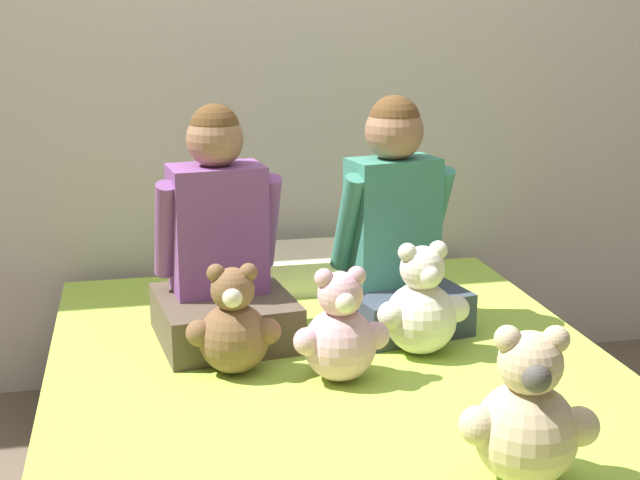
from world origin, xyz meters
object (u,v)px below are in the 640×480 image
at_px(bed, 341,448).
at_px(teddy_bear_held_by_right_child, 421,307).
at_px(child_on_left, 220,252).
at_px(teddy_bear_at_foot_of_bed, 527,418).
at_px(pillow_at_headboard, 288,268).
at_px(teddy_bear_between_children, 340,333).
at_px(teddy_bear_held_by_left_child, 234,327).
at_px(child_on_right, 395,232).

distance_m(bed, teddy_bear_held_by_right_child, 0.42).
relative_size(child_on_left, teddy_bear_at_foot_of_bed, 2.01).
bearing_deg(pillow_at_headboard, teddy_bear_between_children, -90.62).
bearing_deg(teddy_bear_held_by_left_child, teddy_bear_held_by_right_child, 10.21).
height_order(teddy_bear_held_by_left_child, teddy_bear_at_foot_of_bed, teddy_bear_at_foot_of_bed).
height_order(child_on_right, teddy_bear_at_foot_of_bed, child_on_right).
distance_m(child_on_right, teddy_bear_at_foot_of_bed, 0.90).
xyz_separation_m(child_on_left, child_on_right, (0.49, -0.00, 0.03)).
distance_m(bed, teddy_bear_between_children, 0.32).
height_order(child_on_right, teddy_bear_held_by_left_child, child_on_right).
height_order(bed, pillow_at_headboard, pillow_at_headboard).
relative_size(bed, child_on_right, 2.87).
height_order(teddy_bear_held_by_left_child, teddy_bear_between_children, teddy_bear_between_children).
height_order(bed, teddy_bear_at_foot_of_bed, teddy_bear_at_foot_of_bed).
bearing_deg(pillow_at_headboard, bed, -90.00).
xyz_separation_m(bed, child_on_right, (0.23, 0.33, 0.47)).
bearing_deg(teddy_bear_held_by_right_child, teddy_bear_held_by_left_child, 178.93).
bearing_deg(bed, child_on_right, 55.07).
relative_size(child_on_right, teddy_bear_held_by_left_child, 2.32).
height_order(teddy_bear_held_by_left_child, teddy_bear_held_by_right_child, teddy_bear_held_by_right_child).
bearing_deg(teddy_bear_at_foot_of_bed, teddy_bear_held_by_right_child, 102.07).
bearing_deg(child_on_left, teddy_bear_held_by_left_child, -96.39).
xyz_separation_m(teddy_bear_held_by_left_child, pillow_at_headboard, (0.25, 0.67, -0.06)).
bearing_deg(bed, teddy_bear_at_foot_of_bed, -67.94).
height_order(child_on_left, teddy_bear_between_children, child_on_left).
distance_m(teddy_bear_at_foot_of_bed, pillow_at_headboard, 1.34).
bearing_deg(teddy_bear_held_by_left_child, child_on_right, 34.94).
bearing_deg(teddy_bear_at_foot_of_bed, pillow_at_headboard, 112.79).
xyz_separation_m(teddy_bear_held_by_left_child, teddy_bear_held_by_right_child, (0.49, 0.02, 0.01)).
xyz_separation_m(teddy_bear_held_by_left_child, teddy_bear_between_children, (0.25, -0.10, 0.00)).
bearing_deg(teddy_bear_at_foot_of_bed, teddy_bear_between_children, 126.58).
relative_size(teddy_bear_held_by_left_child, teddy_bear_between_children, 0.98).
bearing_deg(pillow_at_headboard, teddy_bear_held_by_left_child, -110.70).
relative_size(teddy_bear_held_by_left_child, pillow_at_headboard, 0.52).
distance_m(teddy_bear_held_by_left_child, teddy_bear_held_by_right_child, 0.49).
xyz_separation_m(teddy_bear_at_foot_of_bed, pillow_at_headboard, (-0.23, 1.31, -0.08)).
relative_size(child_on_right, teddy_bear_held_by_right_child, 2.16).
distance_m(child_on_right, teddy_bear_held_by_left_child, 0.57).
bearing_deg(child_on_right, teddy_bear_between_children, -135.78).
xyz_separation_m(child_on_left, pillow_at_headboard, (0.26, 0.42, -0.18)).
height_order(child_on_right, teddy_bear_held_by_right_child, child_on_right).
distance_m(child_on_left, teddy_bear_held_by_right_child, 0.56).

